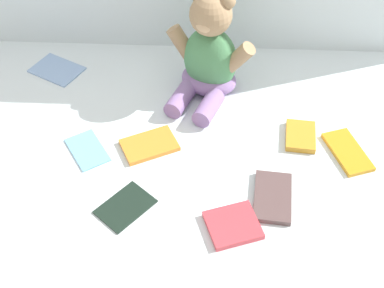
% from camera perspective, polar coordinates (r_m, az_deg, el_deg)
% --- Properties ---
extents(ground_plane, '(3.20, 3.20, 0.00)m').
position_cam_1_polar(ground_plane, '(1.26, -0.42, 0.17)').
color(ground_plane, silver).
extents(teddy_bear, '(0.24, 0.24, 0.29)m').
position_cam_1_polar(teddy_bear, '(1.34, 1.86, 9.50)').
color(teddy_bear, '#4C8C59').
rests_on(teddy_bear, ground_plane).
extents(book_case_0, '(0.13, 0.14, 0.01)m').
position_cam_1_polar(book_case_0, '(1.27, -11.43, -0.58)').
color(book_case_0, '#70B3E2').
rests_on(book_case_0, ground_plane).
extents(book_case_1, '(0.15, 0.13, 0.01)m').
position_cam_1_polar(book_case_1, '(1.25, -4.71, -0.11)').
color(book_case_1, orange).
rests_on(book_case_1, ground_plane).
extents(book_case_2, '(0.08, 0.11, 0.02)m').
position_cam_1_polar(book_case_2, '(1.30, 11.83, 0.86)').
color(book_case_2, orange).
rests_on(book_case_2, ground_plane).
extents(book_case_3, '(0.16, 0.15, 0.01)m').
position_cam_1_polar(book_case_3, '(1.52, -14.64, 7.97)').
color(book_case_3, '#89AAD8').
rests_on(book_case_3, ground_plane).
extents(book_case_5, '(0.14, 0.14, 0.01)m').
position_cam_1_polar(book_case_5, '(1.14, -7.33, -6.77)').
color(book_case_5, black).
rests_on(book_case_5, ground_plane).
extents(book_case_6, '(0.09, 0.14, 0.01)m').
position_cam_1_polar(book_case_6, '(1.16, 8.86, -5.78)').
color(book_case_6, brown).
rests_on(book_case_6, ground_plane).
extents(book_case_7, '(0.13, 0.13, 0.01)m').
position_cam_1_polar(book_case_7, '(1.10, 4.51, -8.88)').
color(book_case_7, '#D03D47').
rests_on(book_case_7, ground_plane).
extents(book_case_8, '(0.11, 0.16, 0.01)m').
position_cam_1_polar(book_case_8, '(1.29, 16.72, -0.83)').
color(book_case_8, orange).
rests_on(book_case_8, ground_plane).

